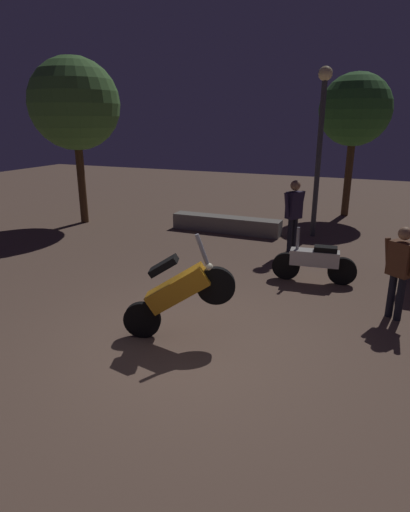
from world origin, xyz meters
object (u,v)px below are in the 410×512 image
motorcycle_white_parked_left (314,261)px  person_bystander_far (400,266)px  streetlamp_near (321,131)px  person_rider_beside (294,210)px  motorcycle_orange_foreground (178,292)px

motorcycle_white_parked_left → person_bystander_far: 1.95m
streetlamp_near → person_rider_beside: bearing=-97.0°
person_rider_beside → person_bystander_far: size_ratio=1.14×
streetlamp_near → motorcycle_orange_foreground: bearing=-97.3°
person_rider_beside → streetlamp_near: streetlamp_near is taller
motorcycle_orange_foreground → person_rider_beside: 5.00m
motorcycle_orange_foreground → motorcycle_white_parked_left: (1.47, 3.15, -0.31)m
motorcycle_orange_foreground → streetlamp_near: bearing=63.9°
streetlamp_near → motorcycle_white_parked_left: bearing=-80.4°
person_rider_beside → streetlamp_near: size_ratio=0.40×
motorcycle_orange_foreground → motorcycle_white_parked_left: motorcycle_orange_foreground is taller
motorcycle_orange_foreground → person_rider_beside: person_rider_beside is taller
person_rider_beside → person_bystander_far: (2.32, -2.95, -0.15)m
person_bystander_far → streetlamp_near: (-2.10, 4.74, 1.94)m
motorcycle_white_parked_left → person_rider_beside: bearing=-72.0°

